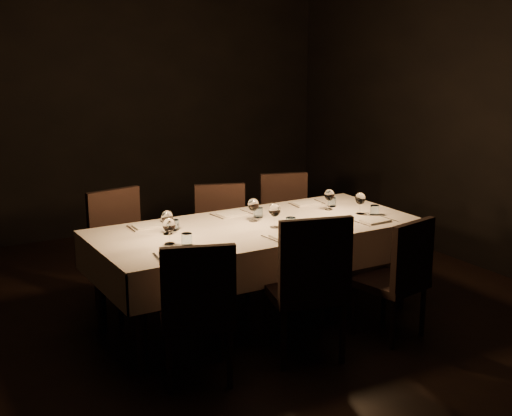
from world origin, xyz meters
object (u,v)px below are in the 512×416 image
chair_far_left (122,245)px  chair_far_right (286,220)px  chair_near_center (308,282)px  chair_far_center (222,233)px  chair_near_left (197,306)px  chair_near_right (399,273)px  dining_table (256,235)px

chair_far_left → chair_far_right: bearing=-7.6°
chair_near_center → chair_far_center: bearing=-80.7°
chair_far_left → chair_near_left: bearing=-101.5°
chair_near_right → chair_far_left: bearing=-58.5°
dining_table → chair_near_left: 1.16m
chair_far_center → chair_far_right: bearing=26.4°
chair_near_right → chair_far_right: size_ratio=0.98×
chair_near_left → chair_far_left: chair_far_left is taller
chair_far_center → dining_table: bearing=-75.9°
chair_near_left → chair_near_right: size_ratio=1.05×
chair_far_center → chair_far_right: 0.72m
chair_near_left → chair_far_center: bearing=-103.6°
chair_near_left → chair_far_center: chair_near_left is taller
chair_near_center → chair_far_center: size_ratio=1.13×
chair_near_left → chair_far_left: (0.05, 1.51, 0.00)m
chair_near_center → chair_near_right: (0.77, -0.05, -0.06)m
chair_far_left → chair_far_right: chair_far_left is taller
chair_near_right → chair_far_left: (-1.52, 1.62, 0.03)m
chair_near_center → dining_table: bearing=-79.8°
chair_near_right → chair_far_right: chair_far_right is taller
dining_table → chair_near_left: size_ratio=2.62×
chair_near_right → chair_far_center: (-0.62, 1.59, 0.00)m
dining_table → chair_near_right: chair_near_right is taller
chair_far_left → chair_far_center: size_ratio=1.06×
chair_near_left → chair_far_center: 1.76m
dining_table → chair_far_left: size_ratio=2.59×
dining_table → chair_far_left: bearing=137.1°
chair_near_center → chair_far_right: (0.86, 1.62, -0.05)m
chair_near_left → chair_near_center: (0.81, -0.06, 0.04)m
chair_near_center → chair_far_center: (0.15, 1.55, -0.06)m
chair_near_left → chair_far_right: 2.28m
chair_far_right → dining_table: bearing=-116.7°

